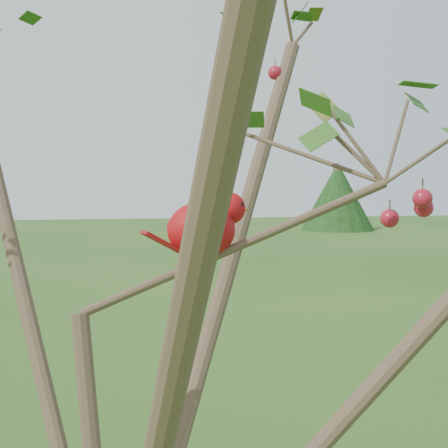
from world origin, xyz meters
TOP-DOWN VIEW (x-y plane):
  - crabapple_tree at (0.03, -0.02)m, footprint 2.35×2.05m
  - cardinal at (0.19, 0.08)m, footprint 0.23×0.14m
  - distant_trees at (0.83, 23.51)m, footprint 43.82×13.62m

SIDE VIEW (x-z plane):
  - distant_trees at x=0.83m, z-range -0.23..3.07m
  - cardinal at x=0.19m, z-range 2.03..2.20m
  - crabapple_tree at x=0.03m, z-range 0.65..3.60m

